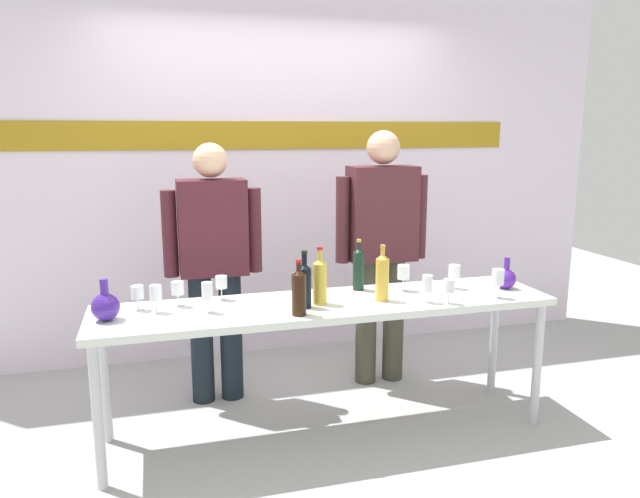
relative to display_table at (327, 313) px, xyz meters
The scene contains 22 objects.
ground_plane 0.71m from the display_table, ahead, with size 10.00×10.00×0.00m, color #A5A6A5.
back_wall 1.64m from the display_table, 90.00° to the left, with size 5.33×0.11×3.00m.
display_table is the anchor object (origin of this frame).
decanter_blue_left 1.15m from the display_table, behind, with size 0.14×0.14×0.21m.
decanter_blue_right 1.10m from the display_table, ahead, with size 0.12×0.12×0.19m.
presenter_left 0.85m from the display_table, 132.06° to the left, with size 0.60×0.22×1.62m.
presenter_right 0.86m from the display_table, 47.94° to the left, with size 0.63×0.22×1.69m.
wine_bottle_0 0.34m from the display_table, 137.44° to the right, with size 0.07×0.07×0.29m.
wine_bottle_1 0.25m from the display_table, 156.12° to the right, with size 0.07×0.07×0.30m.
wine_bottle_2 0.36m from the display_table, 10.71° to the right, with size 0.07×0.07×0.31m.
wine_bottle_3 0.21m from the display_table, 152.23° to the right, with size 0.08×0.08×0.31m.
wine_bottle_4 0.37m from the display_table, 38.19° to the left, with size 0.07×0.07×0.30m.
wine_glass_left_0 0.81m from the display_table, behind, with size 0.07×0.07×0.13m.
wine_glass_left_1 0.92m from the display_table, behind, with size 0.06×0.06×0.14m.
wine_glass_left_2 1.01m from the display_table, behind, with size 0.06×0.06×0.13m.
wine_glass_left_3 0.67m from the display_table, behind, with size 0.06×0.06×0.16m.
wine_glass_left_4 0.61m from the display_table, 160.57° to the left, with size 0.06×0.06×0.14m.
wine_glass_right_0 0.53m from the display_table, 11.44° to the left, with size 0.07×0.07×0.15m.
wine_glass_right_1 0.82m from the display_table, ahead, with size 0.07×0.07×0.14m.
wine_glass_right_2 0.56m from the display_table, 17.24° to the right, with size 0.06×0.06×0.15m.
wine_glass_right_3 0.67m from the display_table, 18.65° to the right, with size 0.06×0.06×0.14m.
wine_glass_right_4 0.97m from the display_table, 11.06° to the right, with size 0.07×0.07×0.16m.
Camera 1 is at (-0.88, -3.01, 1.70)m, focal length 33.57 mm.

